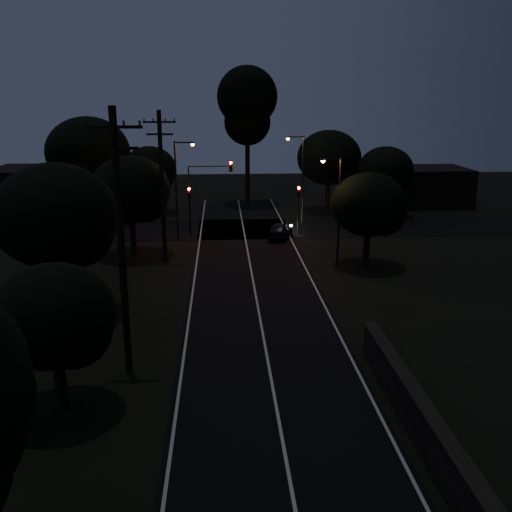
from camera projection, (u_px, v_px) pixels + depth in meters
road_surface at (250, 263)px, 40.24m from camera, size 60.00×70.00×0.03m
utility_pole_mid at (121, 241)px, 22.84m from camera, size 2.20×0.30×11.00m
utility_pole_far at (162, 185)px, 39.26m from camera, size 2.20×0.30×10.50m
tree_left_b at (58, 319)px, 20.32m from camera, size 4.45×4.45×5.66m
tree_left_c at (60, 219)px, 29.32m from camera, size 6.44×6.44×8.13m
tree_left_d at (133, 191)px, 41.13m from camera, size 5.77×5.77×7.32m
tree_far_nw at (151, 170)px, 56.60m from camera, size 5.27×5.27×6.68m
tree_far_w at (91, 154)px, 51.89m from camera, size 7.60×7.60×9.69m
tree_far_ne at (331, 159)px, 57.40m from camera, size 6.48×6.48×8.19m
tree_far_e at (388, 171)px, 55.07m from camera, size 5.35×5.35×6.79m
tree_right_a at (371, 206)px, 38.42m from camera, size 5.11×5.11×6.49m
tall_pine at (247, 105)px, 60.44m from camera, size 6.42×6.42×14.60m
building_left at (45, 189)px, 58.53m from camera, size 10.00×8.00×4.40m
building_right at (423, 186)px, 61.93m from camera, size 9.00×7.00×4.00m
signal_left at (189, 202)px, 47.73m from camera, size 0.28×0.35×4.10m
signal_right at (298, 201)px, 48.28m from camera, size 0.28×0.35×4.10m
signal_mast at (209, 184)px, 47.43m from camera, size 3.70×0.35×6.25m
streetlight_a at (179, 184)px, 45.29m from camera, size 1.66×0.26×8.00m
streetlight_b at (301, 173)px, 51.70m from camera, size 1.66×0.26×8.00m
streetlight_c at (337, 204)px, 38.34m from camera, size 1.46×0.26×7.50m
car at (280, 230)px, 47.28m from camera, size 2.62×4.15×1.32m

